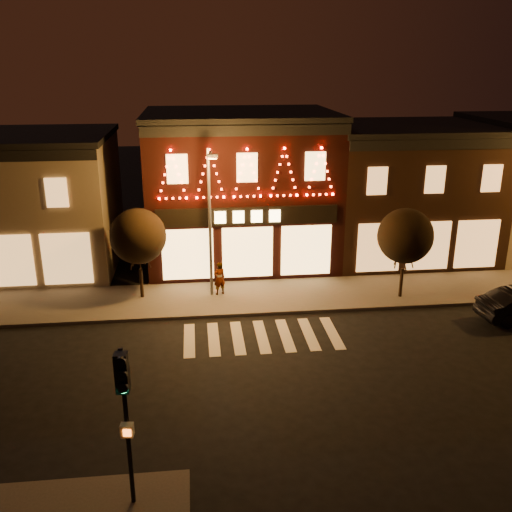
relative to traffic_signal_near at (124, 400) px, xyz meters
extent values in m
plane|color=black|center=(4.42, 5.19, -3.27)|extent=(120.00, 120.00, 0.00)
cube|color=#47423D|center=(6.42, 13.19, -3.20)|extent=(44.00, 4.00, 0.15)
cube|color=#7E725A|center=(-8.58, 19.19, 0.23)|extent=(12.00, 8.00, 7.00)
cube|color=black|center=(4.42, 19.19, 0.73)|extent=(10.00, 8.00, 8.00)
cube|color=black|center=(4.42, 19.19, 4.88)|extent=(10.20, 8.20, 0.30)
cube|color=black|center=(4.42, 15.14, 4.48)|extent=(10.00, 0.25, 0.50)
cube|color=black|center=(4.42, 15.09, 0.33)|extent=(9.00, 0.15, 0.90)
cube|color=#FFD87F|center=(4.42, 14.99, 0.33)|extent=(3.40, 0.08, 0.60)
cube|color=#341D12|center=(13.92, 19.19, 0.33)|extent=(9.00, 8.00, 7.20)
cube|color=black|center=(13.92, 19.19, 4.08)|extent=(9.20, 8.20, 0.30)
cube|color=black|center=(13.92, 15.14, 3.68)|extent=(9.00, 0.25, 0.50)
cylinder|color=black|center=(-0.01, 0.14, -0.91)|extent=(0.12, 0.12, 4.43)
cube|color=black|center=(0.01, -0.07, 0.78)|extent=(0.34, 0.32, 1.01)
cylinder|color=#19FF72|center=(0.02, -0.23, 0.44)|extent=(0.22, 0.08, 0.21)
cube|color=beige|center=(0.01, -0.05, -0.81)|extent=(0.33, 0.24, 0.33)
cylinder|color=#59595E|center=(2.52, 13.55, 0.40)|extent=(0.14, 0.14, 7.05)
cylinder|color=#59595E|center=(2.60, 12.85, 3.84)|extent=(0.24, 1.41, 0.09)
cube|color=#59595E|center=(2.67, 12.15, 3.79)|extent=(0.46, 0.29, 0.16)
cube|color=orange|center=(2.67, 12.15, 3.70)|extent=(0.35, 0.21, 0.04)
cylinder|color=black|center=(-0.80, 13.63, -2.41)|extent=(0.16, 0.16, 1.42)
sphere|color=black|center=(-0.80, 13.63, -0.08)|extent=(2.60, 2.60, 2.60)
cylinder|color=black|center=(11.51, 12.34, -2.42)|extent=(0.15, 0.15, 1.41)
sphere|color=black|center=(11.51, 12.34, -0.10)|extent=(2.58, 2.58, 2.58)
imported|color=gray|center=(2.91, 13.55, -2.31)|extent=(0.69, 0.58, 1.62)
camera|label=1|loc=(1.81, -11.92, 7.67)|focal=39.91mm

